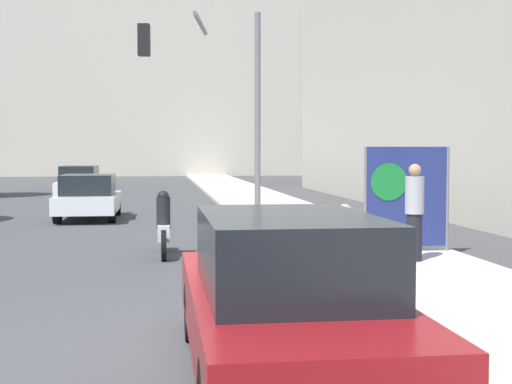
{
  "coord_description": "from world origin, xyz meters",
  "views": [
    {
      "loc": [
        -0.21,
        -7.46,
        2.09
      ],
      "look_at": [
        1.4,
        4.54,
        1.42
      ],
      "focal_mm": 50.0,
      "sensor_mm": 36.0,
      "label": 1
    }
  ],
  "objects_px": {
    "protest_banner": "(406,197)",
    "car_on_road_midblock": "(79,183)",
    "car_on_road_nearest": "(89,197)",
    "traffic_light_pole": "(215,82)",
    "parked_car_curbside": "(285,298)",
    "pedestrian_behind": "(376,207)",
    "motorcycle_on_road": "(164,228)",
    "seated_protester": "(344,241)",
    "car_on_road_distant": "(83,178)",
    "jogger_on_sidewalk": "(414,211)"
  },
  "relations": [
    {
      "from": "jogger_on_sidewalk",
      "to": "car_on_road_distant",
      "type": "distance_m",
      "value": 29.8
    },
    {
      "from": "protest_banner",
      "to": "car_on_road_distant",
      "type": "height_order",
      "value": "protest_banner"
    },
    {
      "from": "parked_car_curbside",
      "to": "car_on_road_midblock",
      "type": "relative_size",
      "value": 1.13
    },
    {
      "from": "jogger_on_sidewalk",
      "to": "motorcycle_on_road",
      "type": "distance_m",
      "value": 5.0
    },
    {
      "from": "jogger_on_sidewalk",
      "to": "car_on_road_midblock",
      "type": "distance_m",
      "value": 21.16
    },
    {
      "from": "car_on_road_midblock",
      "to": "motorcycle_on_road",
      "type": "bearing_deg",
      "value": -78.4
    },
    {
      "from": "seated_protester",
      "to": "car_on_road_midblock",
      "type": "height_order",
      "value": "car_on_road_midblock"
    },
    {
      "from": "motorcycle_on_road",
      "to": "seated_protester",
      "type": "bearing_deg",
      "value": -56.37
    },
    {
      "from": "traffic_light_pole",
      "to": "car_on_road_distant",
      "type": "height_order",
      "value": "traffic_light_pole"
    },
    {
      "from": "jogger_on_sidewalk",
      "to": "motorcycle_on_road",
      "type": "xyz_separation_m",
      "value": [
        -4.5,
        2.14,
        -0.47
      ]
    },
    {
      "from": "seated_protester",
      "to": "protest_banner",
      "type": "relative_size",
      "value": 0.57
    },
    {
      "from": "parked_car_curbside",
      "to": "car_on_road_distant",
      "type": "bearing_deg",
      "value": 98.94
    },
    {
      "from": "pedestrian_behind",
      "to": "parked_car_curbside",
      "type": "bearing_deg",
      "value": -29.81
    },
    {
      "from": "jogger_on_sidewalk",
      "to": "pedestrian_behind",
      "type": "relative_size",
      "value": 1.07
    },
    {
      "from": "seated_protester",
      "to": "jogger_on_sidewalk",
      "type": "height_order",
      "value": "jogger_on_sidewalk"
    },
    {
      "from": "protest_banner",
      "to": "traffic_light_pole",
      "type": "height_order",
      "value": "traffic_light_pole"
    },
    {
      "from": "traffic_light_pole",
      "to": "car_on_road_nearest",
      "type": "bearing_deg",
      "value": 135.49
    },
    {
      "from": "jogger_on_sidewalk",
      "to": "traffic_light_pole",
      "type": "bearing_deg",
      "value": -33.89
    },
    {
      "from": "motorcycle_on_road",
      "to": "car_on_road_distant",
      "type": "bearing_deg",
      "value": 99.39
    },
    {
      "from": "traffic_light_pole",
      "to": "car_on_road_midblock",
      "type": "bearing_deg",
      "value": 111.3
    },
    {
      "from": "traffic_light_pole",
      "to": "parked_car_curbside",
      "type": "relative_size",
      "value": 1.21
    },
    {
      "from": "pedestrian_behind",
      "to": "parked_car_curbside",
      "type": "xyz_separation_m",
      "value": [
        -3.27,
        -7.82,
        -0.2
      ]
    },
    {
      "from": "motorcycle_on_road",
      "to": "protest_banner",
      "type": "bearing_deg",
      "value": -11.0
    },
    {
      "from": "traffic_light_pole",
      "to": "car_on_road_nearest",
      "type": "distance_m",
      "value": 6.12
    },
    {
      "from": "car_on_road_midblock",
      "to": "motorcycle_on_road",
      "type": "xyz_separation_m",
      "value": [
        3.58,
        -17.42,
        -0.18
      ]
    },
    {
      "from": "parked_car_curbside",
      "to": "pedestrian_behind",
      "type": "bearing_deg",
      "value": 67.27
    },
    {
      "from": "jogger_on_sidewalk",
      "to": "seated_protester",
      "type": "bearing_deg",
      "value": 78.21
    },
    {
      "from": "protest_banner",
      "to": "car_on_road_nearest",
      "type": "bearing_deg",
      "value": 127.47
    },
    {
      "from": "car_on_road_nearest",
      "to": "protest_banner",
      "type": "bearing_deg",
      "value": -52.53
    },
    {
      "from": "car_on_road_nearest",
      "to": "motorcycle_on_road",
      "type": "distance_m",
      "value": 8.59
    },
    {
      "from": "jogger_on_sidewalk",
      "to": "car_on_road_nearest",
      "type": "height_order",
      "value": "jogger_on_sidewalk"
    },
    {
      "from": "jogger_on_sidewalk",
      "to": "car_on_road_distant",
      "type": "height_order",
      "value": "jogger_on_sidewalk"
    },
    {
      "from": "jogger_on_sidewalk",
      "to": "parked_car_curbside",
      "type": "height_order",
      "value": "jogger_on_sidewalk"
    },
    {
      "from": "seated_protester",
      "to": "parked_car_curbside",
      "type": "relative_size",
      "value": 0.25
    },
    {
      "from": "seated_protester",
      "to": "car_on_road_distant",
      "type": "relative_size",
      "value": 0.25
    },
    {
      "from": "protest_banner",
      "to": "car_on_road_nearest",
      "type": "height_order",
      "value": "protest_banner"
    },
    {
      "from": "pedestrian_behind",
      "to": "car_on_road_nearest",
      "type": "relative_size",
      "value": 0.4
    },
    {
      "from": "jogger_on_sidewalk",
      "to": "pedestrian_behind",
      "type": "xyz_separation_m",
      "value": [
        -0.16,
        1.83,
        -0.06
      ]
    },
    {
      "from": "car_on_road_nearest",
      "to": "traffic_light_pole",
      "type": "bearing_deg",
      "value": -44.51
    },
    {
      "from": "jogger_on_sidewalk",
      "to": "traffic_light_pole",
      "type": "xyz_separation_m",
      "value": [
        -3.1,
        6.79,
        2.95
      ]
    },
    {
      "from": "traffic_light_pole",
      "to": "motorcycle_on_road",
      "type": "relative_size",
      "value": 2.8
    },
    {
      "from": "car_on_road_distant",
      "to": "traffic_light_pole",
      "type": "bearing_deg",
      "value": -75.13
    },
    {
      "from": "protest_banner",
      "to": "car_on_road_midblock",
      "type": "xyz_separation_m",
      "value": [
        -8.35,
        18.35,
        -0.47
      ]
    },
    {
      "from": "car_on_road_distant",
      "to": "protest_banner",
      "type": "bearing_deg",
      "value": -71.49
    },
    {
      "from": "seated_protester",
      "to": "jogger_on_sidewalk",
      "type": "distance_m",
      "value": 2.64
    },
    {
      "from": "jogger_on_sidewalk",
      "to": "pedestrian_behind",
      "type": "height_order",
      "value": "jogger_on_sidewalk"
    },
    {
      "from": "jogger_on_sidewalk",
      "to": "traffic_light_pole",
      "type": "distance_m",
      "value": 8.03
    },
    {
      "from": "car_on_road_nearest",
      "to": "jogger_on_sidewalk",
      "type": "bearing_deg",
      "value": -56.92
    },
    {
      "from": "parked_car_curbside",
      "to": "car_on_road_midblock",
      "type": "xyz_separation_m",
      "value": [
        -4.64,
        25.55,
        -0.01
      ]
    },
    {
      "from": "jogger_on_sidewalk",
      "to": "parked_car_curbside",
      "type": "bearing_deg",
      "value": 91.77
    }
  ]
}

